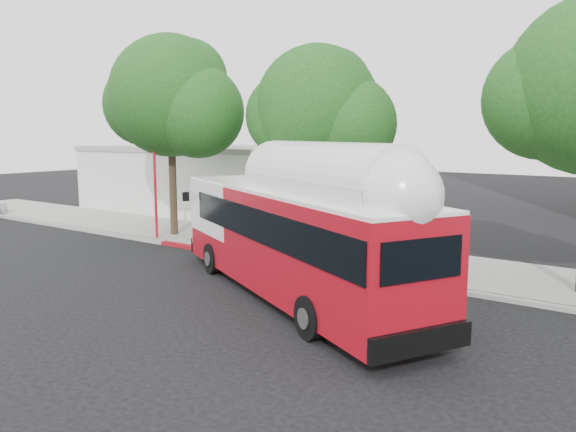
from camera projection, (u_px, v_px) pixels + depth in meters
name	position (u px, v px, depth m)	size (l,w,h in m)	color
ground	(242.00, 292.00, 18.10)	(120.00, 120.00, 0.00)	black
sidewalk	(343.00, 255.00, 23.32)	(60.00, 5.00, 0.15)	gray
curb_strip	(308.00, 267.00, 21.23)	(60.00, 0.30, 0.15)	gray
red_curb_segment	(247.00, 256.00, 22.96)	(10.00, 0.32, 0.16)	maroon
street_tree_left	(178.00, 101.00, 26.53)	(6.67, 5.80, 9.74)	#2D2116
street_tree_mid	(326.00, 112.00, 22.46)	(5.75, 5.00, 8.62)	#2D2116
low_commercial_bldg	(217.00, 178.00, 37.12)	(16.20, 10.20, 4.25)	silver
transit_bus	(293.00, 240.00, 17.18)	(12.66, 8.15, 3.88)	#9D0A16
signal_pole	(155.00, 191.00, 26.37)	(0.13, 0.44, 4.69)	red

